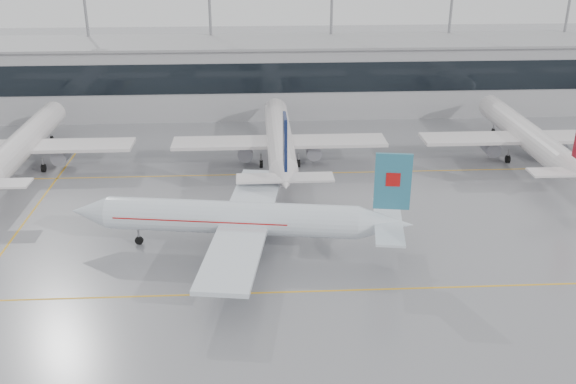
{
  "coord_description": "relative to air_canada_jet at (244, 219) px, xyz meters",
  "views": [
    {
      "loc": [
        -3.47,
        -51.11,
        32.08
      ],
      "look_at": [
        0.0,
        12.0,
        5.0
      ],
      "focal_mm": 40.0,
      "sensor_mm": 36.0,
      "label": 1
    }
  ],
  "objects": [
    {
      "name": "ground",
      "position": [
        4.78,
        -8.68,
        -3.53
      ],
      "size": [
        320.0,
        320.0,
        0.0
      ],
      "primitive_type": "plane",
      "color": "gray",
      "rests_on": "ground"
    },
    {
      "name": "taxi_line_main",
      "position": [
        4.78,
        -8.68,
        -3.53
      ],
      "size": [
        120.0,
        0.25,
        0.01
      ],
      "primitive_type": "cube",
      "color": "gold",
      "rests_on": "ground"
    },
    {
      "name": "taxi_line_north",
      "position": [
        4.78,
        21.32,
        -3.53
      ],
      "size": [
        120.0,
        0.25,
        0.01
      ],
      "primitive_type": "cube",
      "color": "gold",
      "rests_on": "ground"
    },
    {
      "name": "taxi_line_cross",
      "position": [
        -25.22,
        6.32,
        -3.53
      ],
      "size": [
        0.25,
        60.0,
        0.01
      ],
      "primitive_type": "cube",
      "color": "gold",
      "rests_on": "ground"
    },
    {
      "name": "terminal",
      "position": [
        4.78,
        53.32,
        2.47
      ],
      "size": [
        180.0,
        15.0,
        12.0
      ],
      "primitive_type": "cube",
      "color": "#9D9DA0",
      "rests_on": "ground"
    },
    {
      "name": "terminal_glass",
      "position": [
        4.78,
        45.77,
        3.97
      ],
      "size": [
        180.0,
        0.2,
        5.0
      ],
      "primitive_type": "cube",
      "color": "black",
      "rests_on": "ground"
    },
    {
      "name": "terminal_roof",
      "position": [
        4.78,
        53.32,
        8.67
      ],
      "size": [
        182.0,
        16.0,
        0.4
      ],
      "primitive_type": "cube",
      "color": "gray",
      "rests_on": "ground"
    },
    {
      "name": "light_masts",
      "position": [
        4.78,
        59.32,
        9.81
      ],
      "size": [
        156.4,
        1.0,
        22.6
      ],
      "color": "gray",
      "rests_on": "ground"
    },
    {
      "name": "air_canada_jet",
      "position": [
        0.0,
        0.0,
        0.0
      ],
      "size": [
        35.8,
        28.7,
        11.17
      ],
      "rotation": [
        0.0,
        0.0,
        2.99
      ],
      "color": "silver",
      "rests_on": "ground"
    },
    {
      "name": "parked_jet_b",
      "position": [
        -30.22,
        25.01,
        0.18
      ],
      "size": [
        29.64,
        36.96,
        11.72
      ],
      "rotation": [
        0.0,
        0.0,
        1.57
      ],
      "color": "silver",
      "rests_on": "ground"
    },
    {
      "name": "parked_jet_c",
      "position": [
        4.78,
        25.01,
        0.18
      ],
      "size": [
        29.64,
        36.96,
        11.72
      ],
      "rotation": [
        0.0,
        0.0,
        1.57
      ],
      "color": "silver",
      "rests_on": "ground"
    },
    {
      "name": "parked_jet_d",
      "position": [
        39.78,
        25.01,
        0.18
      ],
      "size": [
        29.64,
        36.96,
        11.72
      ],
      "rotation": [
        0.0,
        0.0,
        1.57
      ],
      "color": "silver",
      "rests_on": "ground"
    }
  ]
}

